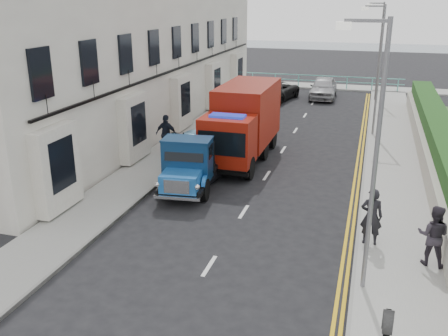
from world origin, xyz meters
TOP-DOWN VIEW (x-y plane):
  - ground at (0.00, 0.00)m, footprint 120.00×120.00m
  - pavement_west at (-5.20, 9.00)m, footprint 2.40×38.00m
  - pavement_east at (5.30, 9.00)m, footprint 2.60×38.00m
  - promenade at (0.00, 29.00)m, footprint 30.00×2.50m
  - sea_plane at (0.00, 60.00)m, footprint 120.00×120.00m
  - terrace_west at (-9.47, 13.00)m, footprint 6.31×30.20m
  - garden_east at (7.21, 9.00)m, footprint 1.45×28.00m
  - seafront_railing at (0.00, 28.20)m, footprint 13.00×0.08m
  - lamp_near at (4.18, -2.00)m, footprint 1.23×0.18m
  - lamp_mid at (4.18, 14.00)m, footprint 1.23×0.18m
  - lamp_far at (4.18, 24.00)m, footprint 1.23×0.18m
  - bedford_lorry at (-2.58, 3.29)m, footprint 2.31×4.83m
  - red_lorry at (-1.58, 8.00)m, footprint 2.30×6.65m
  - parked_car_front at (-2.60, 4.48)m, footprint 2.36×4.73m
  - parked_car_mid at (-3.60, 7.00)m, footprint 1.85×4.09m
  - parked_car_rear at (-3.60, 13.90)m, footprint 2.48×5.30m
  - seafront_car_left at (-2.84, 22.59)m, footprint 3.32×5.51m
  - seafront_car_right at (0.50, 24.15)m, footprint 2.00×4.74m
  - pedestrian_east_near at (4.40, 0.56)m, footprint 0.68×0.45m
  - pedestrian_east_far at (6.10, -0.25)m, footprint 0.99×0.84m
  - pedestrian_west_near at (-5.27, 7.43)m, footprint 1.15×0.55m
  - pedestrian_west_far at (-4.40, 15.38)m, footprint 0.95×0.70m

SIDE VIEW (x-z plane):
  - ground at x=0.00m, z-range 0.00..0.00m
  - sea_plane at x=0.00m, z-range 0.00..0.00m
  - pavement_west at x=-5.20m, z-range 0.00..0.12m
  - pavement_east at x=5.30m, z-range 0.00..0.12m
  - promenade at x=0.00m, z-range 0.00..0.12m
  - seafront_railing at x=0.00m, z-range 0.03..1.14m
  - parked_car_mid at x=-3.60m, z-range 0.00..1.30m
  - seafront_car_left at x=-2.84m, z-range 0.00..1.43m
  - parked_car_rear at x=-3.60m, z-range 0.00..1.50m
  - parked_car_front at x=-2.60m, z-range 0.00..1.55m
  - seafront_car_right at x=0.50m, z-range 0.00..1.60m
  - garden_east at x=7.21m, z-range 0.02..1.77m
  - pedestrian_west_far at x=-4.40m, z-range 0.12..1.88m
  - bedford_lorry at x=-2.58m, z-range -0.09..2.12m
  - pedestrian_east_far at x=6.10m, z-range 0.12..1.92m
  - pedestrian_east_near at x=4.40m, z-range 0.12..1.95m
  - pedestrian_west_near at x=-5.27m, z-range 0.12..2.03m
  - red_lorry at x=-1.58m, z-range 0.11..3.59m
  - lamp_near at x=4.18m, z-range 0.50..7.50m
  - lamp_mid at x=4.18m, z-range 0.50..7.50m
  - lamp_far at x=4.18m, z-range 0.50..7.50m
  - terrace_west at x=-9.47m, z-range 0.04..14.29m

